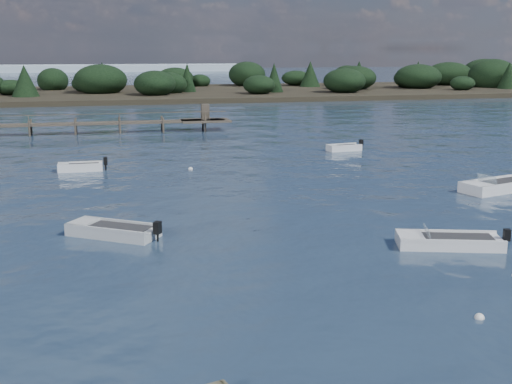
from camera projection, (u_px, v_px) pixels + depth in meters
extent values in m
plane|color=#182739|center=(157.00, 119.00, 76.80)|extent=(400.00, 400.00, 0.00)
cube|color=silver|center=(80.00, 169.00, 44.24)|extent=(2.99, 1.21, 0.69)
cube|color=silver|center=(63.00, 164.00, 43.90)|extent=(0.72, 1.08, 0.14)
cube|color=#242426|center=(84.00, 165.00, 44.23)|extent=(2.03, 0.97, 0.12)
cube|color=silver|center=(80.00, 165.00, 43.65)|extent=(2.98, 0.14, 0.14)
cube|color=silver|center=(80.00, 162.00, 44.66)|extent=(2.98, 0.14, 0.14)
cube|color=black|center=(105.00, 161.00, 44.52)|extent=(0.28, 0.34, 0.55)
cylinder|color=black|center=(106.00, 168.00, 44.62)|extent=(0.10, 0.10, 0.55)
cube|color=silver|center=(449.00, 245.00, 27.34)|extent=(4.63, 2.83, 0.63)
cube|color=silver|center=(410.00, 235.00, 27.37)|extent=(1.43, 1.71, 0.13)
cube|color=#242426|center=(458.00, 238.00, 27.25)|extent=(3.21, 2.11, 0.11)
cube|color=silver|center=(454.00, 241.00, 26.51)|extent=(4.19, 1.37, 0.13)
cube|color=silver|center=(446.00, 231.00, 27.99)|extent=(4.19, 1.37, 0.13)
cube|color=black|center=(507.00, 235.00, 27.07)|extent=(0.33, 0.37, 0.50)
cylinder|color=black|center=(506.00, 245.00, 27.17)|extent=(0.11, 0.11, 0.50)
cube|color=silver|center=(427.00, 231.00, 27.27)|extent=(0.48, 1.16, 0.38)
cube|color=silver|center=(344.00, 150.00, 53.02)|extent=(2.93, 1.50, 0.65)
cube|color=silver|center=(333.00, 146.00, 52.56)|extent=(0.81, 1.09, 0.13)
cube|color=#242426|center=(346.00, 146.00, 53.03)|extent=(2.01, 1.15, 0.11)
cube|color=silver|center=(347.00, 146.00, 52.47)|extent=(2.79, 0.50, 0.13)
cube|color=silver|center=(341.00, 144.00, 53.39)|extent=(2.79, 0.50, 0.13)
cube|color=black|center=(361.00, 143.00, 53.47)|extent=(0.30, 0.35, 0.51)
cylinder|color=black|center=(361.00, 148.00, 53.57)|extent=(0.11, 0.11, 0.51)
cube|color=#A5AAAC|center=(113.00, 234.00, 28.88)|extent=(4.29, 3.59, 0.69)
cube|color=#A5AAAC|center=(84.00, 222.00, 29.33)|extent=(1.60, 1.72, 0.14)
cube|color=#242426|center=(119.00, 228.00, 28.69)|extent=(3.02, 2.60, 0.12)
cube|color=#A5AAAC|center=(104.00, 229.00, 28.13)|extent=(3.48, 2.39, 0.14)
cube|color=#A5AAAC|center=(122.00, 221.00, 29.45)|extent=(3.48, 2.39, 0.14)
cube|color=black|center=(157.00, 228.00, 27.98)|extent=(0.41, 0.43, 0.54)
cylinder|color=black|center=(158.00, 238.00, 28.08)|extent=(0.14, 0.14, 0.54)
cube|color=silver|center=(499.00, 189.00, 38.11)|extent=(5.22, 3.13, 0.76)
cube|color=silver|center=(477.00, 185.00, 37.13)|extent=(1.59, 1.93, 0.15)
cube|color=#242426|center=(504.00, 182.00, 38.22)|extent=(3.61, 2.34, 0.13)
cube|color=silver|center=(511.00, 184.00, 37.28)|extent=(4.74, 1.48, 0.15)
cube|color=silver|center=(488.00, 179.00, 38.75)|extent=(4.74, 1.48, 0.15)
cube|color=silver|center=(487.00, 179.00, 37.45)|extent=(0.53, 1.33, 0.46)
sphere|color=silver|center=(191.00, 169.00, 44.88)|extent=(0.32, 0.32, 0.32)
sphere|color=silver|center=(479.00, 318.00, 20.09)|extent=(0.32, 0.32, 0.32)
cube|color=#453D32|center=(205.00, 121.00, 66.06)|extent=(5.00, 3.20, 0.18)
cube|color=#453D32|center=(205.00, 112.00, 65.86)|extent=(0.80, 0.80, 1.60)
cylinder|color=#453D32|center=(29.00, 132.00, 61.59)|extent=(0.20, 0.20, 2.20)
cylinder|color=#453D32|center=(31.00, 130.00, 63.22)|extent=(0.20, 0.20, 2.20)
cylinder|color=#453D32|center=(75.00, 131.00, 62.53)|extent=(0.20, 0.20, 2.20)
cylinder|color=#453D32|center=(76.00, 129.00, 64.16)|extent=(0.20, 0.20, 2.20)
cylinder|color=#453D32|center=(120.00, 130.00, 63.47)|extent=(0.20, 0.20, 2.20)
cylinder|color=#453D32|center=(120.00, 128.00, 65.09)|extent=(0.20, 0.20, 2.20)
cylinder|color=#453D32|center=(163.00, 129.00, 64.41)|extent=(0.20, 0.20, 2.20)
cylinder|color=#453D32|center=(162.00, 127.00, 66.03)|extent=(0.20, 0.20, 2.20)
cylinder|color=#453D32|center=(205.00, 127.00, 65.34)|extent=(0.20, 0.20, 2.20)
cylinder|color=#453D32|center=(203.00, 125.00, 66.97)|extent=(0.20, 0.20, 2.20)
cube|color=black|center=(275.00, 94.00, 120.33)|extent=(190.00, 40.00, 1.60)
ellipsoid|color=black|center=(275.00, 78.00, 119.71)|extent=(180.50, 36.00, 4.40)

